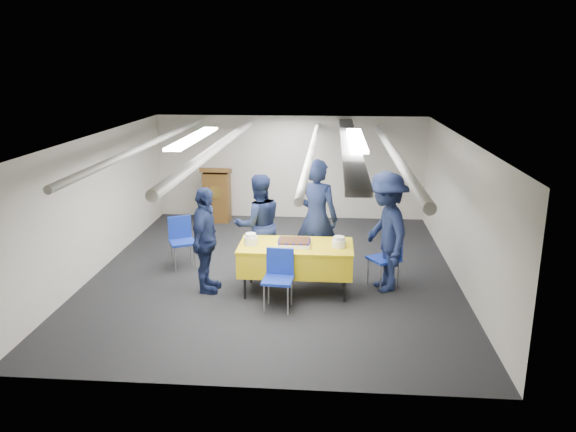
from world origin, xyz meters
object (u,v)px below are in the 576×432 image
Objects in this scene: serving_table at (296,258)px; sailor_a at (316,218)px; sailor_b at (259,225)px; sheet_cake at (294,243)px; sailor_d at (386,232)px; chair_right at (388,253)px; chair_near at (279,273)px; sailor_c at (205,240)px; chair_left at (181,236)px; podium at (217,194)px.

sailor_a is (0.29, 0.74, 0.43)m from serving_table.
sailor_b is (-0.67, 0.75, 0.29)m from serving_table.
sheet_cake is 0.25× the size of sailor_a.
sailor_d is at bearing 172.92° from sailor_a.
chair_near is at bearing -149.44° from chair_right.
sailor_d reaches higher than serving_table.
sailor_b is at bearing -119.17° from sailor_d.
sheet_cake is 1.01m from sailor_b.
sailor_a is 0.97m from sailor_b.
sheet_cake is 0.57× the size of chair_near.
sailor_c is (-1.67, -0.81, -0.16)m from sailor_a.
sailor_c is (-2.82, -0.47, 0.29)m from chair_right.
sailor_c reaches higher than chair_right.
chair_left is 1.45m from sailor_b.
sailor_d reaches higher than chair_right.
podium is 4.78m from chair_near.
sailor_a is at bearing -61.02° from sailor_c.
chair_right is (1.46, 0.43, -0.28)m from sheet_cake.
podium reaches higher than chair_near.
sailor_b is at bearing 17.41° from sailor_a.
sailor_d reaches higher than sheet_cake.
podium is at bearing 134.94° from chair_right.
chair_left is at bearing 35.38° from sailor_c.
chair_near is 1.00× the size of chair_right.
podium is 3.97m from sailor_c.
chair_near is 0.51× the size of sailor_b.
sailor_a reaches higher than chair_left.
sailor_d is at bearing -113.98° from chair_right.
serving_table is 1.43m from sailor_d.
serving_table is 1.49m from chair_right.
serving_table is 1.38× the size of podium.
chair_right is (1.65, 0.97, 0.00)m from chair_near.
sailor_b is at bearing 129.67° from sheet_cake.
serving_table is 1.41m from sailor_c.
sailor_b is 1.09m from sailor_c.
chair_left is at bearing -33.06° from sailor_b.
chair_left is at bearing -91.06° from podium.
sheet_cake is at bearing -26.96° from chair_left.
sheet_cake is at bearing -85.13° from sailor_c.
chair_right is at bearing -178.33° from sailor_a.
sailor_a is at bearing 156.69° from sailor_b.
chair_right and chair_left have the same top height.
sailor_b is 1.03× the size of sailor_c.
sheet_cake is 0.85m from sailor_a.
sailor_d reaches higher than sailor_b.
sailor_a is at bearing 67.97° from sheet_cake.
sheet_cake is at bearing 71.34° from chair_near.
podium is 4.88m from chair_right.
serving_table is 0.88× the size of sailor_a.
podium reaches higher than sheet_cake.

